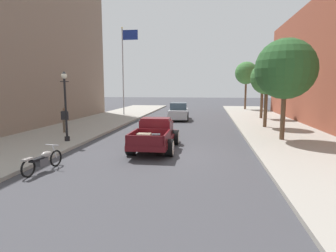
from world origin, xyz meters
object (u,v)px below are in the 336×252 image
motorcycle_parked (43,160)px  street_tree_nearest (286,69)px  hotrod_truck_maroon (156,134)px  pedestrian_sidewalk_left (65,118)px  street_tree_second (267,78)px  car_background_silver (179,112)px  street_lamp_near (65,101)px  street_tree_farthest (246,73)px  flagpole (125,62)px  street_tree_third (263,77)px

motorcycle_parked → street_tree_nearest: 13.16m
motorcycle_parked → street_tree_nearest: size_ratio=0.37×
hotrod_truck_maroon → pedestrian_sidewalk_left: pedestrian_sidewalk_left is taller
motorcycle_parked → street_tree_second: bearing=50.4°
pedestrian_sidewalk_left → street_tree_second: size_ratio=0.34×
car_background_silver → pedestrian_sidewalk_left: 11.59m
street_lamp_near → street_tree_farthest: street_tree_farthest is taller
motorcycle_parked → street_tree_nearest: bearing=35.3°
street_lamp_near → street_tree_nearest: size_ratio=0.68×
motorcycle_parked → street_tree_farthest: street_tree_farthest is taller
street_lamp_near → street_tree_second: street_tree_second is taller
street_lamp_near → hotrod_truck_maroon: bearing=-5.9°
flagpole → street_tree_third: (13.90, -1.30, -1.73)m
pedestrian_sidewalk_left → flagpole: size_ratio=0.18×
flagpole → street_tree_third: size_ratio=1.84×
car_background_silver → motorcycle_parked: bearing=-100.6°
street_tree_farthest → street_tree_nearest: bearing=-91.6°
street_tree_farthest → car_background_silver: bearing=-122.1°
motorcycle_parked → street_tree_nearest: (10.31, 7.30, 3.69)m
car_background_silver → flagpole: bearing=156.7°
hotrod_truck_maroon → motorcycle_parked: size_ratio=2.36×
pedestrian_sidewalk_left → motorcycle_parked: bearing=-67.3°
street_lamp_near → street_tree_second: bearing=31.4°
motorcycle_parked → street_tree_second: (10.32, 12.48, 3.32)m
pedestrian_sidewalk_left → street_tree_nearest: (13.59, -0.56, 3.04)m
street_tree_nearest → street_tree_third: (0.83, 11.42, -0.08)m
street_lamp_near → street_tree_nearest: (12.04, 2.16, 1.74)m
street_tree_nearest → street_tree_farthest: bearing=88.4°
motorcycle_parked → street_tree_second: size_ratio=0.43×
pedestrian_sidewalk_left → street_tree_nearest: 13.94m
pedestrian_sidewalk_left → street_tree_farthest: bearing=56.9°
pedestrian_sidewalk_left → flagpole: bearing=87.5°
pedestrian_sidewalk_left → street_lamp_near: size_ratio=0.43×
street_lamp_near → flagpole: bearing=94.0°
car_background_silver → street_lamp_near: bearing=-112.0°
hotrod_truck_maroon → street_tree_farthest: (7.52, 25.13, 4.18)m
pedestrian_sidewalk_left → street_tree_farthest: (14.24, 21.87, 3.85)m
motorcycle_parked → street_tree_third: (11.13, 18.72, 3.60)m
hotrod_truck_maroon → street_tree_third: 16.41m
hotrod_truck_maroon → car_background_silver: car_background_silver is taller
flagpole → street_tree_nearest: bearing=-44.2°
motorcycle_parked → street_tree_farthest: size_ratio=0.33×
pedestrian_sidewalk_left → street_tree_nearest: bearing=-2.4°
street_tree_second → street_tree_farthest: bearing=87.9°
pedestrian_sidewalk_left → street_tree_second: bearing=18.8°
hotrod_truck_maroon → street_tree_farthest: street_tree_farthest is taller
motorcycle_parked → street_tree_farthest: bearing=69.8°
motorcycle_parked → pedestrian_sidewalk_left: 8.54m
street_tree_third → street_tree_farthest: street_tree_farthest is taller
pedestrian_sidewalk_left → street_tree_second: (13.61, 4.62, 2.68)m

